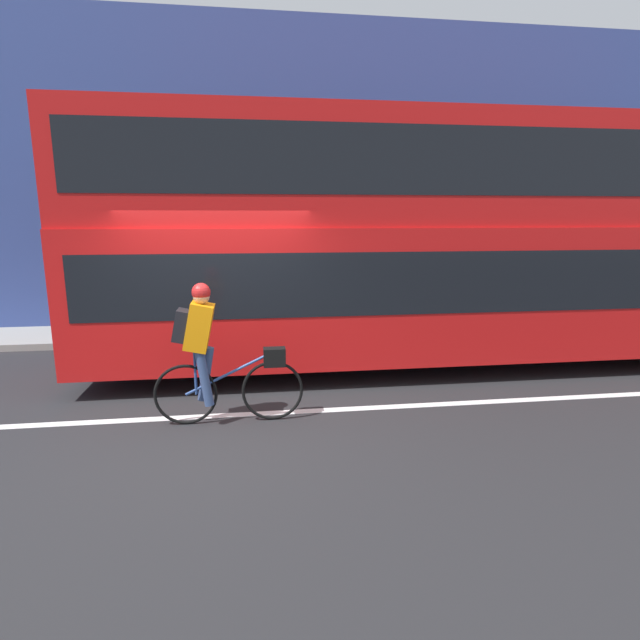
% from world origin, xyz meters
% --- Properties ---
extents(ground_plane, '(80.00, 80.00, 0.00)m').
position_xyz_m(ground_plane, '(0.00, 0.00, 0.00)').
color(ground_plane, '#232326').
extents(road_center_line, '(50.00, 0.14, 0.01)m').
position_xyz_m(road_center_line, '(0.00, 0.25, 0.00)').
color(road_center_line, silver).
rests_on(road_center_line, ground_plane).
extents(sidewalk_curb, '(60.00, 1.61, 0.13)m').
position_xyz_m(sidewalk_curb, '(0.00, 4.64, 0.06)').
color(sidewalk_curb, gray).
rests_on(sidewalk_curb, ground_plane).
extents(building_facade, '(60.00, 0.30, 6.50)m').
position_xyz_m(building_facade, '(0.00, 5.59, 3.25)').
color(building_facade, '#33478C').
rests_on(building_facade, ground_plane).
extents(bus, '(11.46, 2.46, 3.88)m').
position_xyz_m(bus, '(3.64, 2.15, 2.15)').
color(bus, black).
rests_on(bus, ground_plane).
extents(cyclist_on_bike, '(1.76, 0.32, 1.69)m').
position_xyz_m(cyclist_on_bike, '(-0.01, 0.05, 0.90)').
color(cyclist_on_bike, black).
rests_on(cyclist_on_bike, ground_plane).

